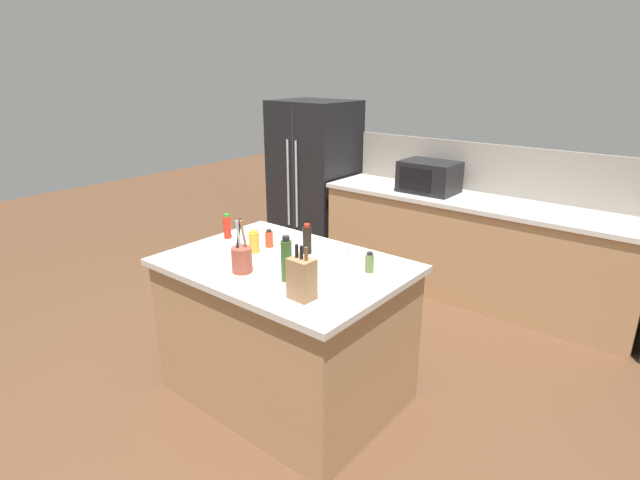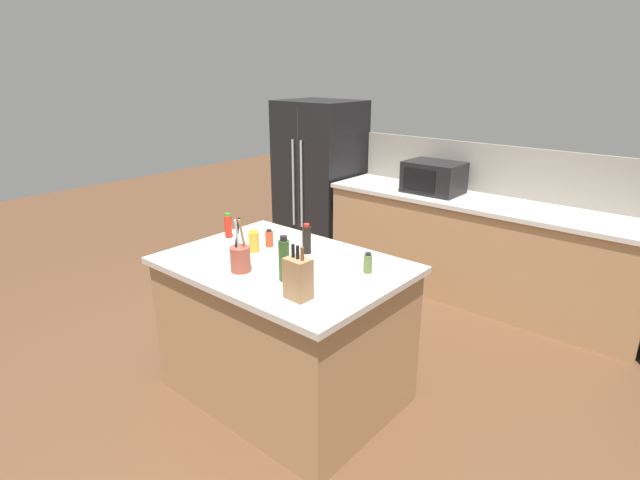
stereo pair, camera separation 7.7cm
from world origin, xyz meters
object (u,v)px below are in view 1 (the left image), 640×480
at_px(microwave, 429,177).
at_px(honey_jar, 254,242).
at_px(soy_sauce_bottle, 307,239).
at_px(spice_jar_paprika, 269,239).
at_px(hot_sauce_bottle, 227,227).
at_px(refrigerator, 314,178).
at_px(utensil_crock, 242,259).
at_px(salt_shaker, 347,260).
at_px(spice_jar_oregano, 369,263).
at_px(knife_block, 302,278).
at_px(olive_oil_bottle, 286,260).

distance_m(microwave, honey_jar, 2.19).
bearing_deg(soy_sauce_bottle, spice_jar_paprika, -166.19).
bearing_deg(microwave, hot_sauce_bottle, -102.17).
bearing_deg(soy_sauce_bottle, hot_sauce_bottle, -168.92).
xyz_separation_m(honey_jar, spice_jar_paprika, (0.00, 0.13, -0.01)).
height_order(refrigerator, soy_sauce_bottle, refrigerator).
distance_m(honey_jar, spice_jar_paprika, 0.13).
distance_m(microwave, soy_sauce_bottle, 2.00).
xyz_separation_m(refrigerator, soy_sauce_bottle, (1.63, -2.04, 0.17)).
xyz_separation_m(utensil_crock, salt_shaker, (0.44, 0.43, -0.03)).
bearing_deg(salt_shaker, spice_jar_oregano, 15.91).
bearing_deg(soy_sauce_bottle, salt_shaker, -7.47).
xyz_separation_m(refrigerator, microwave, (1.45, -0.05, 0.22)).
height_order(knife_block, salt_shaker, knife_block).
bearing_deg(olive_oil_bottle, soy_sauce_bottle, 115.46).
relative_size(refrigerator, utensil_crock, 5.39).
distance_m(salt_shaker, spice_jar_oregano, 0.14).
xyz_separation_m(microwave, utensil_crock, (0.08, -2.46, -0.06)).
relative_size(microwave, hot_sauce_bottle, 2.99).
relative_size(utensil_crock, spice_jar_oregano, 2.61).
bearing_deg(salt_shaker, hot_sauce_bottle, -175.49).
distance_m(microwave, hot_sauce_bottle, 2.16).
bearing_deg(hot_sauce_bottle, microwave, 77.83).
bearing_deg(microwave, soy_sauce_bottle, -85.08).
relative_size(refrigerator, spice_jar_paprika, 14.48).
relative_size(knife_block, hot_sauce_bottle, 1.66).
relative_size(microwave, honey_jar, 3.51).
xyz_separation_m(knife_block, salt_shaker, (-0.06, 0.48, -0.06)).
height_order(hot_sauce_bottle, olive_oil_bottle, olive_oil_bottle).
distance_m(refrigerator, spice_jar_paprika, 2.51).
bearing_deg(spice_jar_paprika, utensil_crock, -66.30).
bearing_deg(refrigerator, soy_sauce_bottle, -51.44).
height_order(hot_sauce_bottle, spice_jar_oregano, hot_sauce_bottle).
xyz_separation_m(olive_oil_bottle, spice_jar_paprika, (-0.46, 0.33, -0.07)).
height_order(hot_sauce_bottle, soy_sauce_bottle, soy_sauce_bottle).
xyz_separation_m(refrigerator, utensil_crock, (1.53, -2.51, 0.16)).
xyz_separation_m(refrigerator, honey_jar, (1.35, -2.24, 0.15)).
bearing_deg(spice_jar_oregano, knife_block, -98.24).
bearing_deg(spice_jar_paprika, hot_sauce_bottle, -171.08).
bearing_deg(spice_jar_paprika, salt_shaker, 1.99).
bearing_deg(hot_sauce_bottle, knife_block, -21.11).
height_order(refrigerator, microwave, refrigerator).
relative_size(salt_shaker, soy_sauce_bottle, 0.56).
bearing_deg(salt_shaker, honey_jar, -166.13).
bearing_deg(spice_jar_oregano, honey_jar, -165.77).
bearing_deg(olive_oil_bottle, spice_jar_paprika, 144.35).
bearing_deg(utensil_crock, olive_oil_bottle, 14.26).
xyz_separation_m(honey_jar, spice_jar_oregano, (0.76, 0.19, -0.01)).
height_order(refrigerator, spice_jar_paprika, refrigerator).
bearing_deg(soy_sauce_bottle, honey_jar, -144.27).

